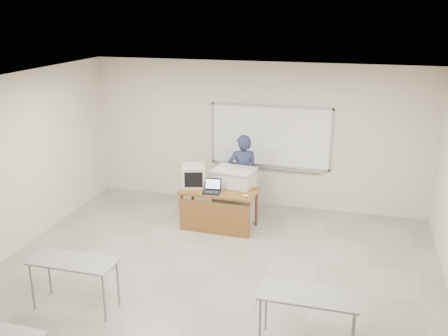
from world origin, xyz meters
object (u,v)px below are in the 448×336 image
(laptop, at_px, (212,189))
(whiteboard, at_px, (270,137))
(podium, at_px, (234,195))
(keyboard, at_px, (243,168))
(instructor_desk, at_px, (218,203))
(presenter, at_px, (243,174))
(mouse, at_px, (246,196))
(crt_monitor, at_px, (193,176))

(laptop, bearing_deg, whiteboard, 56.37)
(podium, height_order, laptop, podium)
(podium, relative_size, keyboard, 2.52)
(instructor_desk, bearing_deg, laptop, -170.34)
(keyboard, bearing_deg, laptop, -115.28)
(presenter, bearing_deg, keyboard, 85.18)
(whiteboard, relative_size, mouse, 22.78)
(mouse, bearing_deg, laptop, 161.00)
(mouse, xyz_separation_m, keyboard, (-0.20, 0.63, 0.32))
(crt_monitor, bearing_deg, presenter, 23.44)
(podium, distance_m, presenter, 0.55)
(presenter, bearing_deg, mouse, 87.72)
(podium, bearing_deg, keyboard, 35.75)
(whiteboard, height_order, instructor_desk, whiteboard)
(podium, distance_m, crt_monitor, 0.88)
(instructor_desk, relative_size, presenter, 0.86)
(instructor_desk, relative_size, crt_monitor, 2.87)
(instructor_desk, relative_size, mouse, 13.01)
(instructor_desk, bearing_deg, presenter, 76.46)
(whiteboard, relative_size, keyboard, 5.80)
(instructor_desk, xyz_separation_m, keyboard, (0.35, 0.54, 0.55))
(crt_monitor, xyz_separation_m, keyboard, (0.90, 0.31, 0.14))
(crt_monitor, bearing_deg, instructor_desk, -40.31)
(podium, relative_size, laptop, 3.38)
(laptop, xyz_separation_m, presenter, (0.35, 0.95, 0.02))
(instructor_desk, xyz_separation_m, presenter, (0.25, 0.93, 0.28))
(instructor_desk, relative_size, keyboard, 3.31)
(crt_monitor, relative_size, mouse, 4.53)
(instructor_desk, relative_size, laptop, 4.44)
(whiteboard, distance_m, podium, 1.47)
(crt_monitor, bearing_deg, mouse, -33.77)
(instructor_desk, height_order, podium, podium)
(instructor_desk, bearing_deg, podium, 68.19)
(laptop, distance_m, keyboard, 0.77)
(crt_monitor, bearing_deg, keyboard, 1.29)
(whiteboard, height_order, keyboard, whiteboard)
(instructor_desk, bearing_deg, crt_monitor, 159.07)
(whiteboard, xyz_separation_m, mouse, (-0.15, -1.57, -0.71))
(crt_monitor, bearing_deg, whiteboard, 27.37)
(podium, relative_size, crt_monitor, 2.18)
(instructor_desk, height_order, crt_monitor, crt_monitor)
(podium, relative_size, mouse, 9.90)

